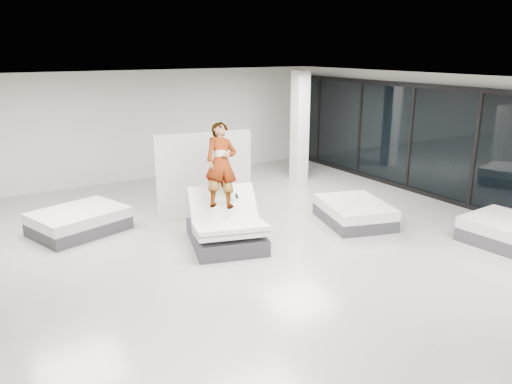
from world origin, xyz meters
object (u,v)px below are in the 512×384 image
Objects in this scene: flat_bed_left_far at (79,221)px; divider_panel at (205,176)px; hero_bed at (226,228)px; remote at (237,196)px; person at (222,181)px; column at (300,126)px; flat_bed_right_far at (354,212)px.

divider_panel is at bearing -10.55° from flat_bed_left_far.
hero_bed reaches higher than remote.
divider_panel reaches higher than person.
remote is at bearing -57.85° from person.
column reaches higher than hero_bed.
column is at bearing 72.21° from flat_bed_right_far.
flat_bed_right_far is at bearing -107.79° from column.
hero_bed is 0.95× the size of divider_panel.
person is at bearing 74.09° from hero_bed.
flat_bed_right_far is 0.96× the size of flat_bed_left_far.
remote is 0.04× the size of column.
column reaches higher than person.
person is at bearing -143.33° from column.
column is at bearing 10.34° from flat_bed_left_far.
person is 0.84× the size of divider_panel.
column is at bearing 38.79° from hero_bed.
flat_bed_left_far is at bearing -169.66° from column.
remote is at bearing -42.00° from flat_bed_left_far.
person is 0.90× the size of flat_bed_right_far.
divider_panel is (0.29, 1.41, -0.24)m from person.
remote is 0.06× the size of divider_panel.
divider_panel is (0.38, 1.73, 0.65)m from hero_bed.
hero_bed is 1.02× the size of flat_bed_right_far.
remote is (0.21, -0.07, 0.65)m from hero_bed.
divider_panel is 1.03× the size of flat_bed_left_far.
divider_panel reaches higher than flat_bed_left_far.
divider_panel is 0.69× the size of column.
hero_bed is at bearing 176.20° from remote.
hero_bed is 3.26m from flat_bed_left_far.
flat_bed_left_far is at bearing 179.70° from divider_panel.
column reaches higher than remote.
remote reaches higher than flat_bed_right_far.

